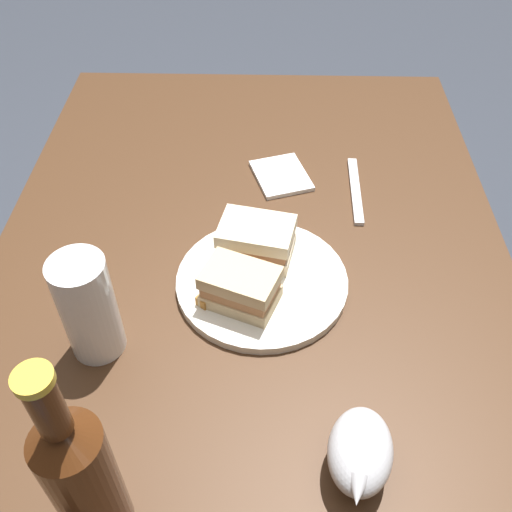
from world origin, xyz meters
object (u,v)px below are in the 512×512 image
at_px(sandwich_half_left, 256,240).
at_px(pint_glass, 90,313).
at_px(fork, 355,190).
at_px(cider_bottle, 81,475).
at_px(gravy_boat, 360,453).
at_px(sandwich_half_right, 240,287).
at_px(napkin, 281,176).
at_px(plate, 262,281).

relative_size(sandwich_half_left, pint_glass, 0.78).
bearing_deg(fork, cider_bottle, 151.43).
height_order(sandwich_half_left, gravy_boat, sandwich_half_left).
bearing_deg(gravy_boat, sandwich_half_right, 30.78).
bearing_deg(napkin, gravy_boat, -171.37).
bearing_deg(plate, sandwich_half_left, 10.47).
distance_m(sandwich_half_right, pint_glass, 0.21).
relative_size(sandwich_half_right, gravy_boat, 0.97).
bearing_deg(gravy_boat, napkin, 8.63).
xyz_separation_m(cider_bottle, napkin, (0.61, -0.20, -0.11)).
xyz_separation_m(pint_glass, fork, (0.34, -0.38, -0.06)).
bearing_deg(sandwich_half_left, pint_glass, 128.50).
xyz_separation_m(sandwich_half_right, napkin, (0.31, -0.06, -0.04)).
xyz_separation_m(napkin, fork, (-0.04, -0.13, -0.00)).
xyz_separation_m(sandwich_half_left, sandwich_half_right, (-0.10, 0.02, -0.00)).
distance_m(plate, sandwich_half_left, 0.06).
xyz_separation_m(plate, cider_bottle, (-0.35, 0.17, 0.10)).
distance_m(cider_bottle, fork, 0.67).
bearing_deg(sandwich_half_right, plate, -33.98).
relative_size(plate, gravy_boat, 2.05).
height_order(sandwich_half_right, cider_bottle, cider_bottle).
distance_m(gravy_boat, cider_bottle, 0.29).
height_order(plate, gravy_boat, gravy_boat).
height_order(pint_glass, napkin, pint_glass).
distance_m(sandwich_half_left, sandwich_half_right, 0.10).
bearing_deg(gravy_boat, cider_bottle, 102.66).
xyz_separation_m(plate, gravy_boat, (-0.28, -0.11, 0.04)).
distance_m(plate, fork, 0.28).
height_order(sandwich_half_right, gravy_boat, sandwich_half_right).
height_order(sandwich_half_right, napkin, sandwich_half_right).
distance_m(plate, gravy_boat, 0.31).
height_order(plate, cider_bottle, cider_bottle).
distance_m(napkin, fork, 0.14).
height_order(sandwich_half_right, fork, sandwich_half_right).
bearing_deg(sandwich_half_right, napkin, -11.03).
bearing_deg(cider_bottle, plate, -25.67).
xyz_separation_m(pint_glass, cider_bottle, (-0.23, -0.05, 0.04)).
xyz_separation_m(cider_bottle, fork, (0.57, -0.33, -0.11)).
distance_m(pint_glass, gravy_boat, 0.37).
relative_size(plate, sandwich_half_left, 2.07).
bearing_deg(plate, cider_bottle, 154.33).
relative_size(sandwich_half_right, cider_bottle, 0.43).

